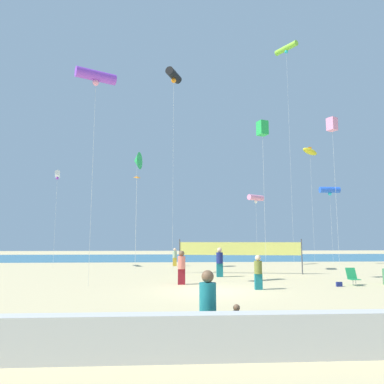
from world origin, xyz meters
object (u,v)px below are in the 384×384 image
folding_beach_chair (353,276)px  kite_yellow_inflatable (310,152)px  mother_figure (208,305)px  kite_green_box (262,129)px  kite_blue_tube (330,190)px  beach_handbag (339,284)px  kite_orange_diamond (137,180)px  kite_lime_tube (286,49)px  volleyball_net (239,250)px  kite_green_delta (137,161)px  beachgoer_coral_shirt (182,266)px  beachgoer_sage_shirt (175,256)px  kite_black_tube (174,76)px  beachgoer_navy_shirt (220,261)px  beachgoer_olive_shirt (258,271)px  kite_pink_box (332,125)px  kite_white_tube (57,175)px  toddler_figure (237,324)px  kite_pink_tube (256,198)px  kite_violet_tube (96,76)px

folding_beach_chair → kite_yellow_inflatable: kite_yellow_inflatable is taller
mother_figure → kite_green_box: bearing=96.7°
kite_blue_tube → beach_handbag: bearing=-113.9°
kite_orange_diamond → kite_lime_tube: 21.27m
volleyball_net → kite_green_delta: kite_green_delta is taller
folding_beach_chair → beachgoer_coral_shirt: bearing=-140.5°
volleyball_net → beachgoer_sage_shirt: bearing=120.8°
kite_yellow_inflatable → kite_black_tube: (-14.57, -10.29, 3.15)m
kite_green_delta → kite_green_box: bearing=-48.9°
kite_black_tube → kite_green_box: bearing=-43.9°
beachgoer_navy_shirt → mother_figure: bearing=-32.1°
beachgoer_olive_shirt → kite_pink_box: kite_pink_box is taller
folding_beach_chair → kite_black_tube: bearing=-173.2°
kite_white_tube → kite_orange_diamond: bearing=-39.5°
kite_pink_box → kite_yellow_inflatable: 13.11m
kite_pink_box → folding_beach_chair: bearing=-109.1°
toddler_figure → kite_blue_tube: bearing=60.8°
kite_lime_tube → kite_black_tube: size_ratio=1.42×
kite_orange_diamond → kite_yellow_inflatable: bearing=32.2°
beachgoer_olive_shirt → beach_handbag: bearing=-126.2°
toddler_figure → kite_black_tube: bearing=93.9°
beachgoer_olive_shirt → kite_white_tube: size_ratio=0.20×
beachgoer_coral_shirt → beachgoer_olive_shirt: bearing=-165.2°
toddler_figure → kite_white_tube: bearing=115.6°
kite_yellow_inflatable → volleyball_net: bearing=-131.9°
mother_figure → kite_pink_tube: bearing=101.2°
beachgoer_sage_shirt → beach_handbag: (8.16, -14.63, -0.74)m
beach_handbag → kite_black_tube: bearing=137.0°
beachgoer_sage_shirt → mother_figure: bearing=-137.7°
toddler_figure → folding_beach_chair: (8.01, 10.30, -0.03)m
kite_pink_tube → mother_figure: bearing=-106.0°
toddler_figure → beachgoer_sage_shirt: size_ratio=0.57×
beachgoer_olive_shirt → kite_pink_tube: (3.90, 16.25, 5.43)m
volleyball_net → mother_figure: bearing=-103.3°
beach_handbag → beachgoer_coral_shirt: bearing=170.6°
kite_green_box → kite_black_tube: bearing=136.1°
kite_pink_tube → kite_pink_box: (3.17, -9.86, 4.08)m
toddler_figure → kite_violet_tube: kite_violet_tube is taller
volleyball_net → kite_pink_tube: (3.25, 8.24, 4.66)m
beachgoer_coral_shirt → kite_black_tube: (-0.45, 6.53, 13.82)m
beachgoer_olive_shirt → kite_black_tube: bearing=-22.2°
beach_handbag → kite_orange_diamond: (-10.99, 7.33, 6.51)m
toddler_figure → kite_yellow_inflatable: bearing=64.3°
beachgoer_olive_shirt → kite_green_box: size_ratio=0.17×
beachgoer_navy_shirt → beachgoer_olive_shirt: size_ratio=1.14×
kite_pink_box → beachgoer_sage_shirt: bearing=140.1°
beachgoer_navy_shirt → kite_violet_tube: 13.32m
beachgoer_navy_shirt → kite_green_box: (2.37, -2.41, 8.07)m
kite_orange_diamond → beachgoer_sage_shirt: bearing=68.8°
kite_pink_box → volleyball_net: bearing=165.8°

